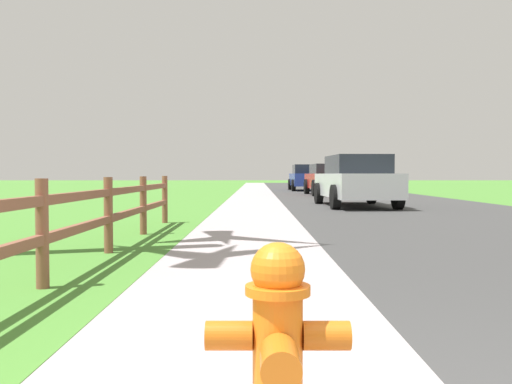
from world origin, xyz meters
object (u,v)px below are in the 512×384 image
Objects in this scene: parked_suv_silver at (355,181)px; fire_hydrant at (278,337)px; parked_car_red at (329,179)px; parked_car_blue at (307,178)px.

fire_hydrant is at bearing -101.43° from parked_suv_silver.
parked_car_red is (0.44, 9.16, -0.02)m from parked_suv_silver.
fire_hydrant is 0.16× the size of parked_car_blue.
parked_car_blue reaches higher than parked_car_red.
parked_suv_silver is 1.04× the size of parked_car_red.
fire_hydrant is 14.93m from parked_suv_silver.
parked_suv_silver is (2.96, 14.63, 0.42)m from fire_hydrant.
parked_car_blue is (3.01, 30.92, 0.41)m from fire_hydrant.
parked_suv_silver is at bearing -92.73° from parked_car_red.
parked_suv_silver is at bearing 78.57° from fire_hydrant.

